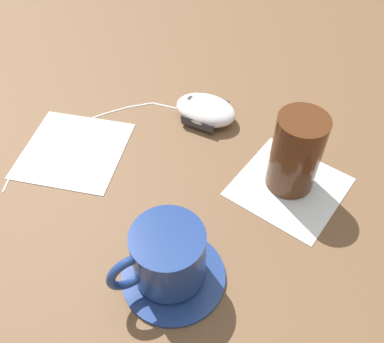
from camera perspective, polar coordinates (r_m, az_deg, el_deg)
name	(u,v)px	position (r m, az deg, el deg)	size (l,w,h in m)	color
ground_plane	(200,178)	(0.61, 1.11, -0.89)	(3.00, 3.00, 0.00)	brown
saucer	(174,275)	(0.52, -2.48, -13.68)	(0.12, 0.12, 0.01)	navy
coffee_cup	(167,256)	(0.48, -3.41, -11.13)	(0.08, 0.12, 0.07)	navy
computer_mouse	(206,110)	(0.69, 1.83, 8.20)	(0.12, 0.11, 0.04)	silver
mouse_cable	(85,130)	(0.70, -14.02, 5.39)	(0.10, 0.29, 0.00)	white
napkin_under_glass	(289,186)	(0.61, 12.81, -1.96)	(0.14, 0.14, 0.00)	white
drinking_glass	(296,153)	(0.58, 13.69, 2.44)	(0.07, 0.07, 0.12)	#4C2814
napkin_spare	(74,150)	(0.67, -15.49, 2.79)	(0.15, 0.15, 0.00)	white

